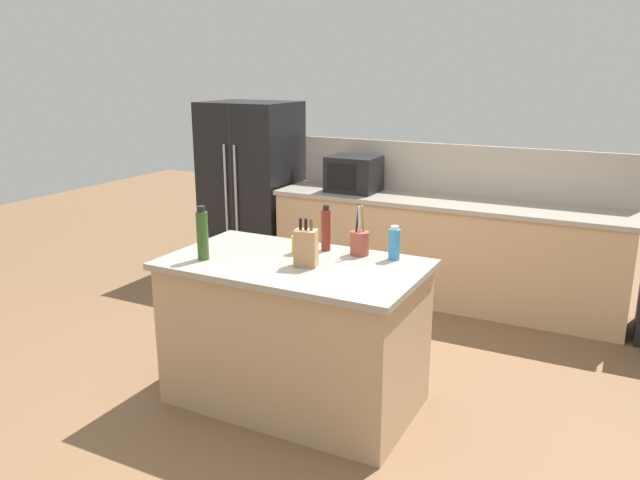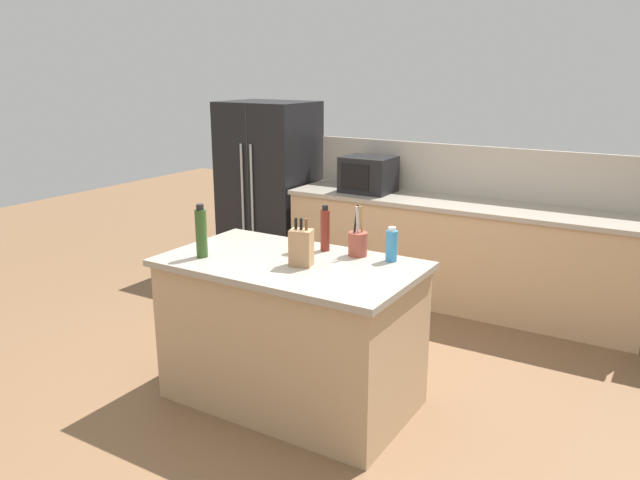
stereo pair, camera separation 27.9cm
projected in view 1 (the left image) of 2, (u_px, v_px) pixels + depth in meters
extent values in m
plane|color=brown|center=(295.00, 400.00, 4.04)|extent=(14.00, 14.00, 0.00)
cube|color=tan|center=(442.00, 253.00, 5.67)|extent=(3.13, 0.62, 0.90)
cube|color=#9E9384|center=(445.00, 202.00, 5.55)|extent=(3.17, 0.66, 0.04)
cube|color=#B2A899|center=(456.00, 169.00, 5.75)|extent=(3.13, 0.03, 0.46)
cube|color=tan|center=(295.00, 336.00, 3.92)|extent=(1.52, 0.84, 0.90)
cube|color=#9E9384|center=(294.00, 265.00, 3.79)|extent=(1.58, 0.90, 0.04)
cube|color=black|center=(252.00, 187.00, 6.52)|extent=(0.91, 0.72, 1.75)
cube|color=#2D2D2D|center=(232.00, 193.00, 6.21)|extent=(0.01, 0.00, 1.66)
cylinder|color=#ADB2B7|center=(226.00, 193.00, 6.22)|extent=(0.02, 0.02, 0.96)
cylinder|color=#ADB2B7|center=(236.00, 194.00, 6.16)|extent=(0.02, 0.02, 0.96)
cube|color=black|center=(354.00, 174.00, 5.89)|extent=(0.47, 0.38, 0.33)
cube|color=black|center=(341.00, 177.00, 5.74)|extent=(0.29, 0.01, 0.23)
cube|color=#A87C54|center=(306.00, 248.00, 3.68)|extent=(0.15, 0.13, 0.22)
cylinder|color=black|center=(300.00, 224.00, 3.64)|extent=(0.02, 0.02, 0.07)
cylinder|color=black|center=(306.00, 224.00, 3.64)|extent=(0.02, 0.02, 0.07)
cylinder|color=brown|center=(311.00, 225.00, 3.63)|extent=(0.02, 0.02, 0.07)
cylinder|color=brown|center=(360.00, 243.00, 3.91)|extent=(0.12, 0.12, 0.15)
cylinder|color=olive|center=(363.00, 219.00, 3.87)|extent=(0.01, 0.05, 0.18)
cylinder|color=black|center=(358.00, 219.00, 3.88)|extent=(0.01, 0.05, 0.18)
cylinder|color=#B2B2B7|center=(359.00, 220.00, 3.85)|extent=(0.01, 0.03, 0.18)
cylinder|color=#2D4C1E|center=(203.00, 236.00, 3.79)|extent=(0.07, 0.07, 0.30)
cylinder|color=black|center=(201.00, 209.00, 3.75)|extent=(0.05, 0.05, 0.04)
cylinder|color=gold|center=(298.00, 245.00, 3.94)|extent=(0.08, 0.08, 0.11)
cylinder|color=gold|center=(298.00, 235.00, 3.93)|extent=(0.05, 0.05, 0.02)
cylinder|color=#3384BC|center=(394.00, 244.00, 3.81)|extent=(0.07, 0.07, 0.19)
cylinder|color=white|center=(395.00, 228.00, 3.78)|extent=(0.05, 0.05, 0.02)
cylinder|color=maroon|center=(326.00, 230.00, 3.99)|extent=(0.06, 0.06, 0.27)
cylinder|color=black|center=(326.00, 208.00, 3.95)|extent=(0.04, 0.04, 0.03)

